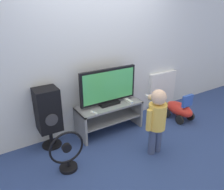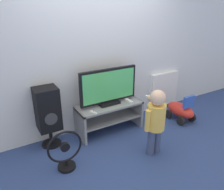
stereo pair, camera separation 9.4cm
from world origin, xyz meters
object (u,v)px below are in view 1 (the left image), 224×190
object	(u,v)px
game_console	(128,101)
floor_fan	(67,153)
speaker_tower	(48,111)
television	(108,87)
child	(157,117)
ride_on_toy	(179,109)
radiator	(162,89)
remote_primary	(94,113)

from	to	relation	value
game_console	floor_fan	distance (m)	1.35
speaker_tower	game_console	bearing A→B (deg)	-8.10
television	child	xyz separation A→B (m)	(0.24, -0.85, -0.20)
game_console	floor_fan	bearing A→B (deg)	-160.97
ride_on_toy	radiator	distance (m)	0.61
game_console	child	distance (m)	0.75
remote_primary	child	distance (m)	0.91
television	game_console	world-z (taller)	television
speaker_tower	floor_fan	size ratio (longest dim) A/B	1.66
radiator	remote_primary	bearing A→B (deg)	-167.90
remote_primary	television	bearing A→B (deg)	25.46
remote_primary	floor_fan	xyz separation A→B (m)	(-0.58, -0.37, -0.24)
television	game_console	size ratio (longest dim) A/B	4.82
television	ride_on_toy	xyz separation A→B (m)	(1.29, -0.36, -0.57)
speaker_tower	floor_fan	distance (m)	0.70
speaker_tower	ride_on_toy	world-z (taller)	speaker_tower
television	child	distance (m)	0.91
child	radiator	world-z (taller)	child
television	radiator	xyz separation A→B (m)	(1.38, 0.20, -0.37)
television	radiator	size ratio (longest dim) A/B	1.32
remote_primary	ride_on_toy	world-z (taller)	ride_on_toy
child	floor_fan	size ratio (longest dim) A/B	1.74
child	remote_primary	bearing A→B (deg)	131.29
game_console	ride_on_toy	xyz separation A→B (m)	(0.98, -0.25, -0.30)
television	radiator	bearing A→B (deg)	8.34
game_console	remote_primary	bearing A→B (deg)	-174.70
remote_primary	game_console	bearing A→B (deg)	5.30
child	speaker_tower	xyz separation A→B (m)	(-1.20, 0.92, 0.01)
radiator	television	bearing A→B (deg)	-171.66
ride_on_toy	television	bearing A→B (deg)	164.33
remote_primary	radiator	world-z (taller)	radiator
game_console	radiator	distance (m)	1.12
speaker_tower	ride_on_toy	distance (m)	2.32
game_console	ride_on_toy	bearing A→B (deg)	-14.61
floor_fan	radiator	world-z (taller)	radiator
child	ride_on_toy	size ratio (longest dim) A/B	1.68
game_console	child	size ratio (longest dim) A/B	0.21
child	speaker_tower	world-z (taller)	child
speaker_tower	radiator	bearing A→B (deg)	3.17
floor_fan	speaker_tower	bearing A→B (deg)	91.81
television	child	size ratio (longest dim) A/B	1.01
television	speaker_tower	size ratio (longest dim) A/B	1.06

